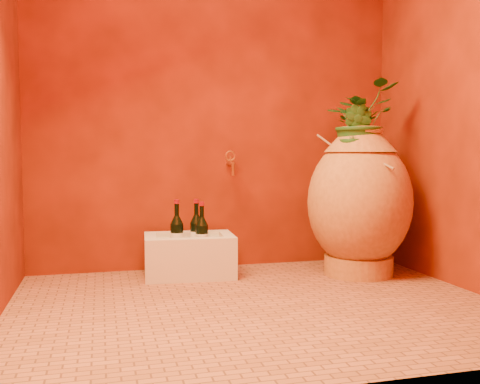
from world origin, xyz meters
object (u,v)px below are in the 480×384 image
object	(u,v)px
amphora	(359,201)
wine_bottle_a	(202,236)
stone_basin	(189,256)
wine_bottle_c	(177,235)
wall_tap	(231,162)
wine_bottle_b	(196,234)

from	to	relation	value
amphora	wine_bottle_a	bearing A→B (deg)	170.67
wine_bottle_a	stone_basin	bearing A→B (deg)	132.75
stone_basin	wine_bottle_c	size ratio (longest dim) A/B	1.67
amphora	wine_bottle_c	world-z (taller)	amphora
stone_basin	wall_tap	size ratio (longest dim) A/B	3.49
wall_tap	stone_basin	bearing A→B (deg)	-152.36
amphora	wine_bottle_b	bearing A→B (deg)	166.23
amphora	stone_basin	xyz separation A→B (m)	(-1.07, 0.24, -0.35)
wine_bottle_c	wall_tap	world-z (taller)	wall_tap
wine_bottle_a	wall_tap	size ratio (longest dim) A/B	2.00
wine_bottle_a	wall_tap	world-z (taller)	wall_tap
amphora	stone_basin	distance (m)	1.15
amphora	stone_basin	bearing A→B (deg)	167.42
wine_bottle_c	wall_tap	size ratio (longest dim) A/B	2.08
stone_basin	wine_bottle_c	distance (m)	0.17
wine_bottle_a	wall_tap	xyz separation A→B (m)	(0.25, 0.24, 0.46)
wine_bottle_c	amphora	bearing A→B (deg)	-10.39
wine_bottle_b	wine_bottle_c	size ratio (longest dim) A/B	0.99
stone_basin	wine_bottle_b	size ratio (longest dim) A/B	1.69
wine_bottle_a	wine_bottle_b	size ratio (longest dim) A/B	0.97
wine_bottle_b	wine_bottle_c	bearing A→B (deg)	-163.56
stone_basin	wine_bottle_a	size ratio (longest dim) A/B	1.74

